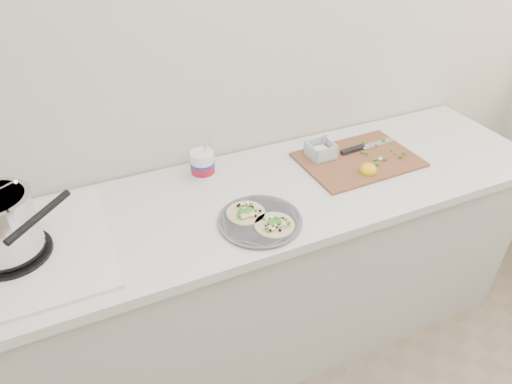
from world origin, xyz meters
name	(u,v)px	position (x,y,z in m)	size (l,w,h in m)	color
counter	(260,272)	(0.00, 1.43, 0.45)	(2.44, 0.66, 0.90)	beige
stove	(5,236)	(-0.89, 1.41, 0.99)	(0.60, 0.56, 0.29)	silver
taco_plate	(260,219)	(-0.09, 1.25, 0.92)	(0.30, 0.30, 0.04)	#595B60
tub	(203,163)	(-0.17, 1.61, 0.97)	(0.10, 0.10, 0.22)	white
cutboard	(355,156)	(0.46, 1.47, 0.92)	(0.50, 0.35, 0.08)	brown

